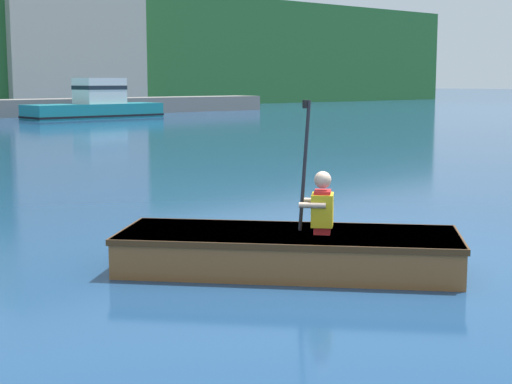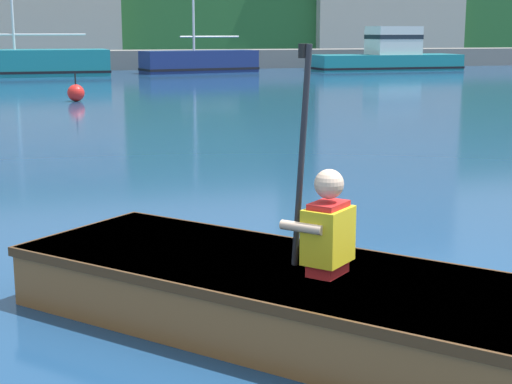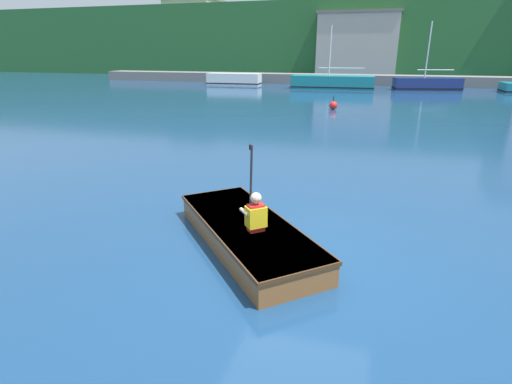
{
  "view_description": "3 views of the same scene",
  "coord_description": "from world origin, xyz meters",
  "px_view_note": "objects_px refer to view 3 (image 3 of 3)",
  "views": [
    {
      "loc": [
        -6.15,
        -5.42,
        1.89
      ],
      "look_at": [
        -0.9,
        0.7,
        0.74
      ],
      "focal_mm": 55.0,
      "sensor_mm": 36.0,
      "label": 1
    },
    {
      "loc": [
        -2.23,
        -4.12,
        1.77
      ],
      "look_at": [
        -0.9,
        0.7,
        0.74
      ],
      "focal_mm": 55.0,
      "sensor_mm": 36.0,
      "label": 2
    },
    {
      "loc": [
        0.91,
        -5.39,
        3.0
      ],
      "look_at": [
        -0.9,
        0.7,
        0.74
      ],
      "focal_mm": 28.0,
      "sensor_mm": 36.0,
      "label": 3
    }
  ],
  "objects_px": {
    "person_paddler": "(256,213)",
    "moored_boat_dock_west_end": "(427,84)",
    "rowboat_foreground": "(246,231)",
    "moored_boat_dock_west_inner": "(333,82)",
    "moored_boat_dock_center_far": "(234,80)",
    "channel_buoy": "(333,105)"
  },
  "relations": [
    {
      "from": "moored_boat_dock_west_end",
      "to": "moored_boat_dock_center_far",
      "type": "bearing_deg",
      "value": 179.32
    },
    {
      "from": "channel_buoy",
      "to": "moored_boat_dock_center_far",
      "type": "bearing_deg",
      "value": 127.48
    },
    {
      "from": "moored_boat_dock_west_end",
      "to": "person_paddler",
      "type": "bearing_deg",
      "value": -99.98
    },
    {
      "from": "moored_boat_dock_west_end",
      "to": "moored_boat_dock_center_far",
      "type": "height_order",
      "value": "moored_boat_dock_west_end"
    },
    {
      "from": "person_paddler",
      "to": "moored_boat_dock_west_inner",
      "type": "bearing_deg",
      "value": 94.08
    },
    {
      "from": "moored_boat_dock_west_end",
      "to": "moored_boat_dock_west_inner",
      "type": "distance_m",
      "value": 7.51
    },
    {
      "from": "moored_boat_dock_west_inner",
      "to": "channel_buoy",
      "type": "relative_size",
      "value": 9.46
    },
    {
      "from": "moored_boat_dock_center_far",
      "to": "person_paddler",
      "type": "height_order",
      "value": "person_paddler"
    },
    {
      "from": "moored_boat_dock_west_inner",
      "to": "channel_buoy",
      "type": "distance_m",
      "value": 12.76
    },
    {
      "from": "moored_boat_dock_west_end",
      "to": "moored_boat_dock_center_far",
      "type": "distance_m",
      "value": 16.57
    },
    {
      "from": "moored_boat_dock_west_inner",
      "to": "channel_buoy",
      "type": "height_order",
      "value": "moored_boat_dock_west_inner"
    },
    {
      "from": "rowboat_foreground",
      "to": "person_paddler",
      "type": "bearing_deg",
      "value": -48.25
    },
    {
      "from": "moored_boat_dock_center_far",
      "to": "person_paddler",
      "type": "xyz_separation_m",
      "value": [
        11.22,
        -30.59,
        0.18
      ]
    },
    {
      "from": "person_paddler",
      "to": "moored_boat_dock_west_end",
      "type": "bearing_deg",
      "value": 80.02
    },
    {
      "from": "moored_boat_dock_west_end",
      "to": "channel_buoy",
      "type": "relative_size",
      "value": 7.5
    },
    {
      "from": "moored_boat_dock_west_inner",
      "to": "moored_boat_dock_center_far",
      "type": "xyz_separation_m",
      "value": [
        -9.12,
        1.13,
        -0.01
      ]
    },
    {
      "from": "rowboat_foreground",
      "to": "person_paddler",
      "type": "xyz_separation_m",
      "value": [
        0.25,
        -0.28,
        0.45
      ]
    },
    {
      "from": "rowboat_foreground",
      "to": "person_paddler",
      "type": "distance_m",
      "value": 0.59
    },
    {
      "from": "moored_boat_dock_west_end",
      "to": "moored_boat_dock_west_inner",
      "type": "xyz_separation_m",
      "value": [
        -7.45,
        -0.93,
        0.04
      ]
    },
    {
      "from": "moored_boat_dock_west_inner",
      "to": "rowboat_foreground",
      "type": "bearing_deg",
      "value": -86.37
    },
    {
      "from": "moored_boat_dock_west_end",
      "to": "rowboat_foreground",
      "type": "height_order",
      "value": "moored_boat_dock_west_end"
    },
    {
      "from": "moored_boat_dock_west_inner",
      "to": "moored_boat_dock_center_far",
      "type": "bearing_deg",
      "value": 172.95
    }
  ]
}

